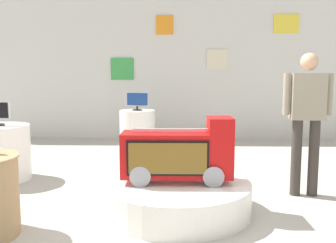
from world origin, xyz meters
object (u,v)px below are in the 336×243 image
main_display_pedestal (177,196)px  tv_on_left_rear (137,100)px  shopper_browsing_near_truck (307,113)px  novelty_firetruck_tv (179,155)px  display_pedestal_left_rear (137,130)px

main_display_pedestal → tv_on_left_rear: 3.48m
main_display_pedestal → shopper_browsing_near_truck: shopper_browsing_near_truck is taller
main_display_pedestal → novelty_firetruck_tv: bearing=-16.0°
novelty_firetruck_tv → display_pedestal_left_rear: bearing=103.6°
novelty_firetruck_tv → tv_on_left_rear: 3.42m
display_pedestal_left_rear → novelty_firetruck_tv: bearing=-76.4°
display_pedestal_left_rear → shopper_browsing_near_truck: size_ratio=0.45×
shopper_browsing_near_truck → main_display_pedestal: bearing=-159.3°
main_display_pedestal → novelty_firetruck_tv: size_ratio=1.36×
main_display_pedestal → shopper_browsing_near_truck: 1.81m
novelty_firetruck_tv → tv_on_left_rear: (-0.80, 3.31, 0.34)m
tv_on_left_rear → shopper_browsing_near_truck: size_ratio=0.27×
shopper_browsing_near_truck → novelty_firetruck_tv: bearing=-158.8°
main_display_pedestal → novelty_firetruck_tv: novelty_firetruck_tv is taller
display_pedestal_left_rear → tv_on_left_rear: size_ratio=1.68×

